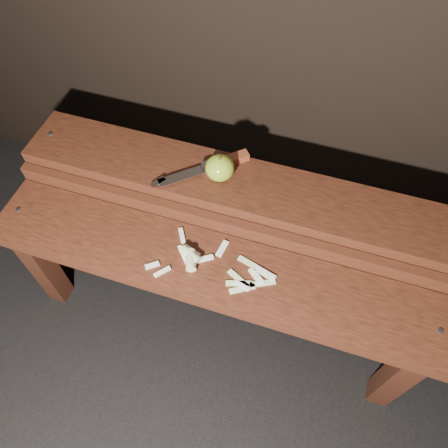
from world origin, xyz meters
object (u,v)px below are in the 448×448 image
(bench_rear_tier, at_px, (236,201))
(knife, at_px, (217,165))
(apple, at_px, (220,168))
(bench_front_tier, at_px, (210,281))

(bench_rear_tier, bearing_deg, knife, 154.10)
(bench_rear_tier, distance_m, knife, 0.12)
(apple, bearing_deg, bench_rear_tier, -5.22)
(apple, xyz_separation_m, knife, (-0.02, 0.03, -0.02))
(bench_rear_tier, bearing_deg, apple, 174.78)
(bench_rear_tier, distance_m, apple, 0.13)
(bench_rear_tier, height_order, apple, apple)
(bench_front_tier, relative_size, knife, 5.43)
(bench_front_tier, bearing_deg, apple, 101.56)
(bench_front_tier, distance_m, bench_rear_tier, 0.23)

